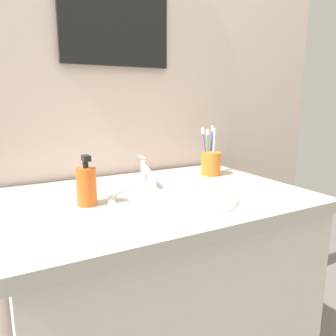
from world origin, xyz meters
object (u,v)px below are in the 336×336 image
faucet (146,172)px  toothbrush_purple (205,148)px  toothbrush_green (208,148)px  soap_dispenser (86,185)px  toothbrush_blue (211,146)px  toothbrush_cup (211,164)px  toothbrush_white (214,148)px

faucet → toothbrush_purple: size_ratio=0.76×
toothbrush_green → soap_dispenser: size_ratio=1.20×
toothbrush_blue → toothbrush_purple: 0.04m
toothbrush_cup → toothbrush_purple: (-0.02, 0.02, 0.06)m
toothbrush_green → toothbrush_cup: bearing=-104.6°
toothbrush_green → toothbrush_white: 0.03m
faucet → toothbrush_blue: 0.33m
toothbrush_cup → toothbrush_white: toothbrush_white is taller
toothbrush_cup → toothbrush_green: size_ratio=0.52×
faucet → toothbrush_green: 0.32m
toothbrush_blue → soap_dispenser: 0.60m
soap_dispenser → toothbrush_cup: bearing=14.9°
toothbrush_cup → toothbrush_white: (0.02, 0.01, 0.06)m
toothbrush_purple → soap_dispenser: 0.56m
toothbrush_white → toothbrush_blue: size_ratio=0.95×
toothbrush_cup → toothbrush_green: bearing=75.4°
toothbrush_cup → soap_dispenser: size_ratio=0.63×
toothbrush_blue → faucet: bearing=-171.9°
toothbrush_cup → toothbrush_white: size_ratio=0.51×
toothbrush_purple → soap_dispenser: (-0.53, -0.17, -0.05)m
toothbrush_cup → toothbrush_purple: 0.07m
faucet → soap_dispenser: size_ratio=0.95×
toothbrush_cup → toothbrush_green: (0.01, 0.04, 0.06)m
faucet → toothbrush_blue: bearing=8.1°
toothbrush_green → soap_dispenser: (-0.56, -0.18, -0.05)m
toothbrush_white → toothbrush_purple: bearing=161.0°
faucet → toothbrush_white: toothbrush_white is taller
faucet → soap_dispenser: bearing=-152.3°
toothbrush_green → toothbrush_blue: 0.02m
toothbrush_green → toothbrush_white: size_ratio=0.97×
soap_dispenser → toothbrush_white: bearing=15.3°
toothbrush_white → soap_dispenser: (-0.57, -0.16, -0.05)m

